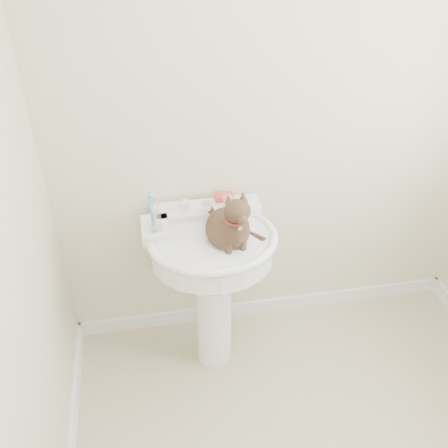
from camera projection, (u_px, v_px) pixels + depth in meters
wall_back at (280, 115)px, 2.31m from camera, size 2.20×0.00×2.50m
baseboard_back at (267, 305)px, 2.99m from camera, size 2.20×0.02×0.09m
pedestal_sink at (212, 261)px, 2.35m from camera, size 0.62×0.60×0.85m
faucet at (207, 204)px, 2.35m from camera, size 0.28×0.12×0.14m
soap_bar at (224, 197)px, 2.45m from camera, size 0.09×0.06×0.03m
toothbrush_cup at (155, 221)px, 2.22m from camera, size 0.07×0.07×0.18m
cat at (230, 227)px, 2.19m from camera, size 0.22×0.28×0.40m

